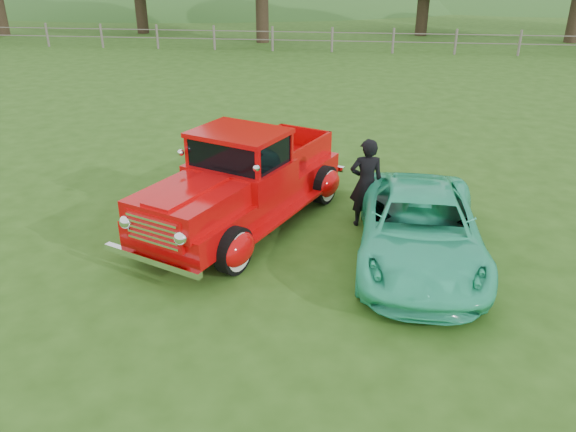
# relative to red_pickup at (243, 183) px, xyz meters

# --- Properties ---
(ground) EXTENTS (140.00, 140.00, 0.00)m
(ground) POSITION_rel_red_pickup_xyz_m (0.59, -2.10, -0.80)
(ground) COLOR #294D14
(ground) RESTS_ON ground
(distant_hills) EXTENTS (116.00, 60.00, 18.00)m
(distant_hills) POSITION_rel_red_pickup_xyz_m (-3.49, 57.36, -5.34)
(distant_hills) COLOR #2A5E22
(distant_hills) RESTS_ON ground
(fence_line) EXTENTS (48.00, 0.12, 1.20)m
(fence_line) POSITION_rel_red_pickup_xyz_m (0.59, 19.90, -0.19)
(fence_line) COLOR #6F655D
(fence_line) RESTS_ON ground
(red_pickup) EXTENTS (3.58, 5.27, 1.78)m
(red_pickup) POSITION_rel_red_pickup_xyz_m (0.00, 0.00, 0.00)
(red_pickup) COLOR black
(red_pickup) RESTS_ON ground
(teal_sedan) EXTENTS (2.00, 4.13, 1.13)m
(teal_sedan) POSITION_rel_red_pickup_xyz_m (3.03, -1.01, -0.23)
(teal_sedan) COLOR #33CC99
(teal_sedan) RESTS_ON ground
(man) EXTENTS (0.64, 0.47, 1.63)m
(man) POSITION_rel_red_pickup_xyz_m (2.18, 0.23, 0.02)
(man) COLOR black
(man) RESTS_ON ground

